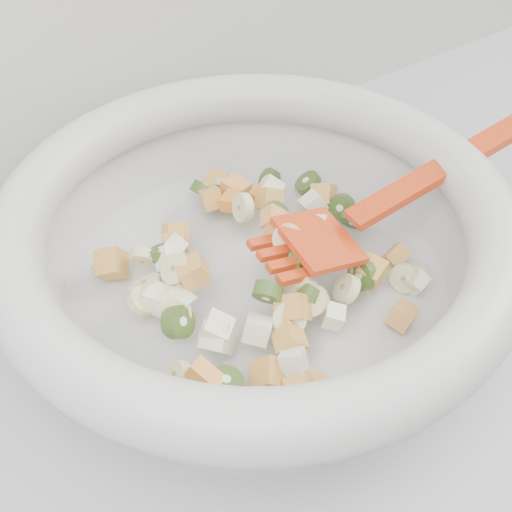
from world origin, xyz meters
TOP-DOWN VIEW (x-y plane):
  - mixing_bowl at (0.05, 1.49)m, footprint 0.50×0.43m

SIDE VIEW (x-z plane):
  - mixing_bowl at x=0.05m, z-range 0.90..1.03m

